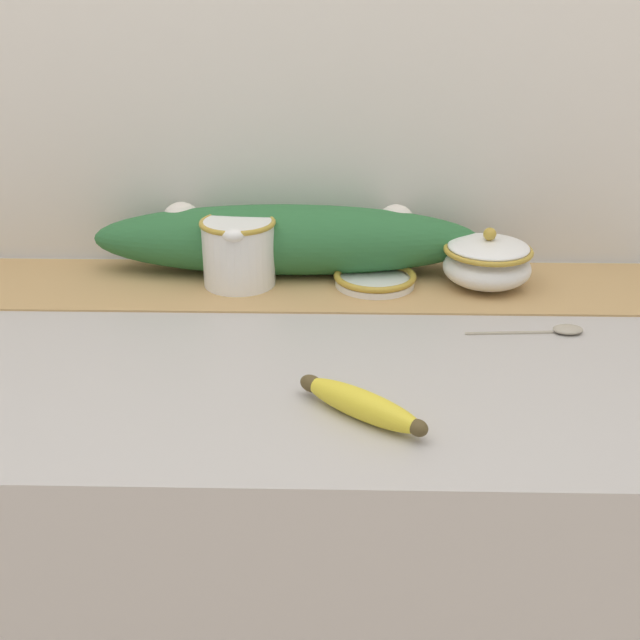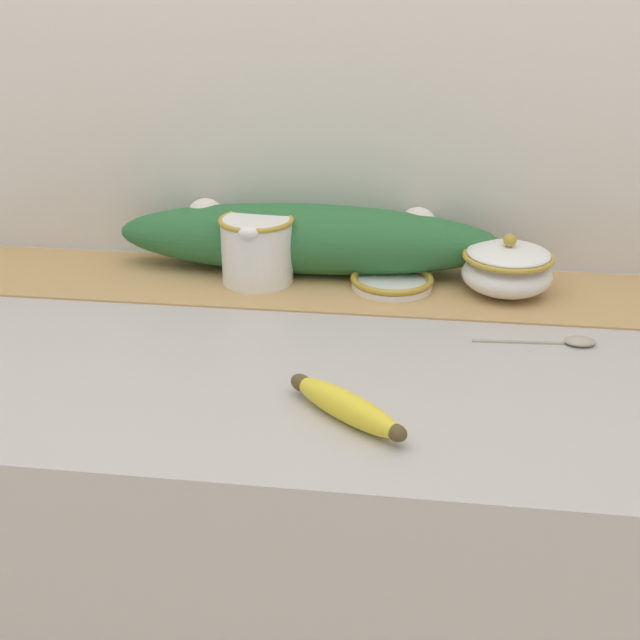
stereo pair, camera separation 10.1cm
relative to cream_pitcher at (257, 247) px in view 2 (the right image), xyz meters
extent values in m
cube|color=#B7B2AD|center=(0.07, -0.21, -0.51)|extent=(1.29, 0.65, 0.90)
cube|color=silver|center=(0.07, 0.14, 0.24)|extent=(2.09, 0.04, 2.40)
cube|color=tan|center=(0.07, 0.00, -0.06)|extent=(1.19, 0.22, 0.00)
cylinder|color=white|center=(0.00, 0.00, 0.00)|extent=(0.11, 0.11, 0.10)
torus|color=#B79333|center=(0.00, 0.00, 0.04)|extent=(0.12, 0.12, 0.01)
torus|color=white|center=(0.00, 0.07, 0.00)|extent=(0.05, 0.01, 0.05)
ellipsoid|color=white|center=(0.00, -0.05, 0.04)|extent=(0.03, 0.02, 0.02)
ellipsoid|color=white|center=(0.38, 0.00, -0.03)|extent=(0.13, 0.13, 0.06)
torus|color=#B79333|center=(0.38, 0.00, 0.00)|extent=(0.14, 0.14, 0.01)
ellipsoid|color=white|center=(0.38, 0.00, 0.01)|extent=(0.12, 0.12, 0.02)
sphere|color=#B79333|center=(0.38, 0.00, 0.03)|extent=(0.02, 0.02, 0.02)
cylinder|color=white|center=(0.21, 0.00, -0.05)|extent=(0.12, 0.12, 0.01)
torus|color=#B79333|center=(0.21, 0.00, -0.04)|extent=(0.13, 0.13, 0.01)
ellipsoid|color=yellow|center=(0.18, -0.40, -0.04)|extent=(0.15, 0.13, 0.03)
ellipsoid|color=brown|center=(0.12, -0.35, -0.04)|extent=(0.04, 0.03, 0.02)
ellipsoid|color=brown|center=(0.24, -0.44, -0.04)|extent=(0.03, 0.03, 0.02)
cube|color=#A89E89|center=(0.39, -0.17, -0.06)|extent=(0.12, 0.01, 0.00)
ellipsoid|color=#A89E89|center=(0.47, -0.17, -0.05)|extent=(0.04, 0.03, 0.01)
ellipsoid|color=#2D6B38|center=(0.07, 0.05, 0.00)|extent=(0.62, 0.12, 0.11)
sphere|color=silver|center=(-0.10, 0.07, 0.02)|extent=(0.06, 0.06, 0.06)
sphere|color=silver|center=(0.07, 0.06, 0.01)|extent=(0.06, 0.06, 0.06)
sphere|color=silver|center=(0.25, 0.07, 0.02)|extent=(0.06, 0.06, 0.06)
camera|label=1|loc=(0.15, -1.17, 0.41)|focal=45.00mm
camera|label=2|loc=(0.25, -1.16, 0.41)|focal=45.00mm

